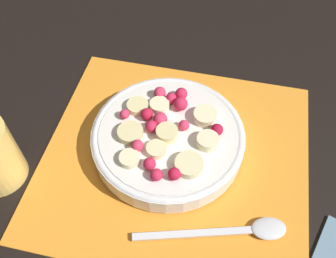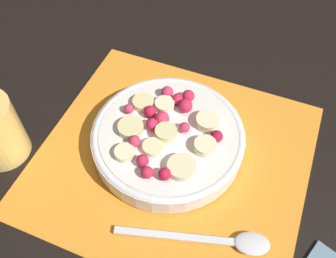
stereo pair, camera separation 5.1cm
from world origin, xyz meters
TOP-DOWN VIEW (x-y plane):
  - ground_plane at (0.00, 0.00)m, footprint 3.00×3.00m
  - placemat at (0.00, 0.00)m, footprint 0.37×0.34m
  - fruit_bowl at (0.01, -0.02)m, footprint 0.21×0.21m
  - spoon at (-0.10, 0.09)m, footprint 0.19×0.07m

SIDE VIEW (x-z plane):
  - ground_plane at x=0.00m, z-range 0.00..0.00m
  - placemat at x=0.00m, z-range 0.00..0.01m
  - spoon at x=-0.10m, z-range 0.01..0.01m
  - fruit_bowl at x=0.01m, z-range 0.00..0.05m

